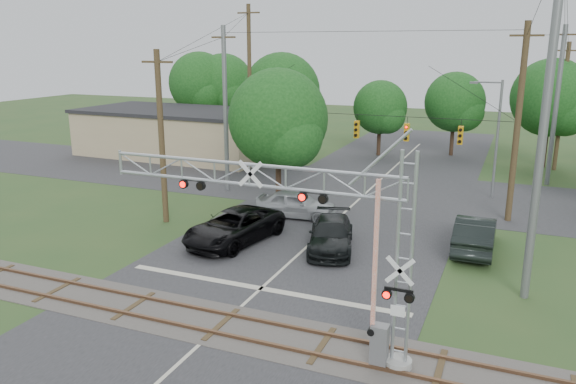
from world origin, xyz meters
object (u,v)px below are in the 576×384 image
at_px(pickup_black, 234,227).
at_px(streetlight, 495,133).
at_px(sedan_silver, 296,204).
at_px(traffic_signal_span, 371,120).
at_px(car_dark, 331,235).
at_px(commercial_building, 178,132).
at_px(crossing_gantry, 305,226).

bearing_deg(pickup_black, streetlight, 61.14).
bearing_deg(sedan_silver, streetlight, -54.17).
xyz_separation_m(traffic_signal_span, car_dark, (0.29, -8.68, -4.85)).
height_order(sedan_silver, streetlight, streetlight).
bearing_deg(car_dark, streetlight, 47.95).
bearing_deg(commercial_building, pickup_black, -48.67).
bearing_deg(pickup_black, car_dark, 21.28).
distance_m(commercial_building, streetlight, 29.05).
distance_m(crossing_gantry, commercial_building, 37.30).
distance_m(pickup_black, streetlight, 19.32).
relative_size(traffic_signal_span, streetlight, 2.42).
height_order(car_dark, sedan_silver, sedan_silver).
bearing_deg(sedan_silver, commercial_building, 45.67).
bearing_deg(sedan_silver, crossing_gantry, -162.44).
bearing_deg(car_dark, crossing_gantry, -92.20).
height_order(traffic_signal_span, streetlight, traffic_signal_span).
bearing_deg(sedan_silver, pickup_black, 160.57).
height_order(crossing_gantry, traffic_signal_span, traffic_signal_span).
bearing_deg(crossing_gantry, traffic_signal_span, 97.89).
xyz_separation_m(traffic_signal_span, sedan_silver, (-3.41, -4.22, -4.80)).
bearing_deg(crossing_gantry, car_dark, 103.09).
bearing_deg(car_dark, pickup_black, 175.65).
bearing_deg(commercial_building, sedan_silver, -37.34).
relative_size(crossing_gantry, pickup_black, 1.78).
xyz_separation_m(traffic_signal_span, pickup_black, (-4.78, -9.66, -4.76)).
bearing_deg(crossing_gantry, sedan_silver, 112.84).
distance_m(sedan_silver, streetlight, 14.56).
distance_m(pickup_black, sedan_silver, 5.60).
height_order(pickup_black, car_dark, pickup_black).
bearing_deg(streetlight, commercial_building, 169.63).
bearing_deg(car_dark, traffic_signal_span, 76.64).
bearing_deg(streetlight, car_dark, -116.77).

